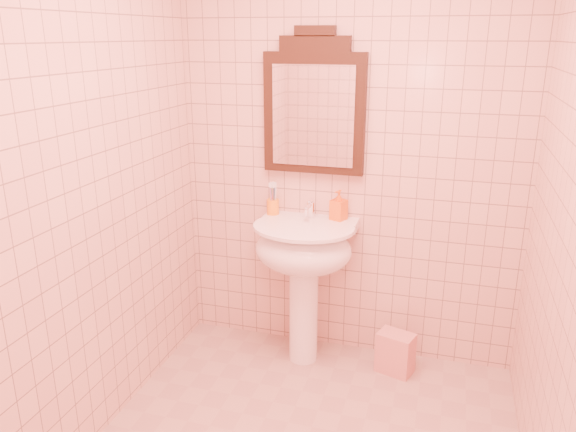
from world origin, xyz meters
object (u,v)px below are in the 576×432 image
(pedestal_sink, at_px, (304,258))
(towel, at_px, (395,353))
(mirror, at_px, (314,107))
(soap_dispenser, at_px, (339,205))
(toothbrush_cup, at_px, (273,206))

(pedestal_sink, bearing_deg, towel, 2.20)
(mirror, distance_m, soap_dispenser, 0.58)
(pedestal_sink, xyz_separation_m, mirror, (0.00, 0.20, 0.84))
(pedestal_sink, distance_m, towel, 0.77)
(towel, bearing_deg, toothbrush_cup, 170.71)
(mirror, xyz_separation_m, soap_dispenser, (0.17, -0.04, -0.55))
(pedestal_sink, distance_m, mirror, 0.86)
(mirror, distance_m, toothbrush_cup, 0.63)
(mirror, xyz_separation_m, towel, (0.55, -0.18, -1.38))
(toothbrush_cup, height_order, soap_dispenser, soap_dispenser)
(pedestal_sink, xyz_separation_m, soap_dispenser, (0.17, 0.16, 0.29))
(pedestal_sink, distance_m, soap_dispenser, 0.37)
(soap_dispenser, bearing_deg, mirror, -172.69)
(pedestal_sink, height_order, towel, pedestal_sink)
(toothbrush_cup, xyz_separation_m, towel, (0.79, -0.13, -0.79))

